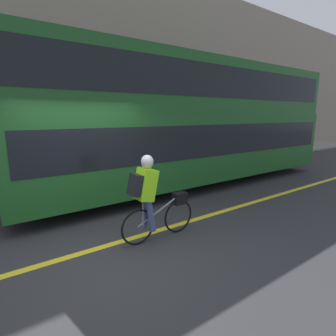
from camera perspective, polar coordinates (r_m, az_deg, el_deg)
ground_plane at (r=4.65m, az=-11.57°, el=-17.32°), size 80.00×80.00×0.00m
road_center_line at (r=4.85m, az=-12.79°, el=-16.04°), size 50.00×0.14×0.01m
sidewalk_curb at (r=9.44m, az=-24.60°, el=-2.87°), size 60.00×1.96×0.11m
building_facade at (r=10.46m, az=-27.75°, el=20.12°), size 60.00×0.30×8.04m
bus at (r=8.32m, az=5.10°, el=10.64°), size 10.54×2.48×3.78m
cyclist_on_bike at (r=4.60m, az=-3.71°, el=-5.92°), size 1.52×0.32×1.56m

